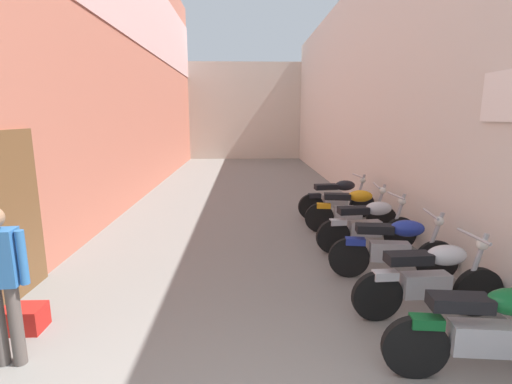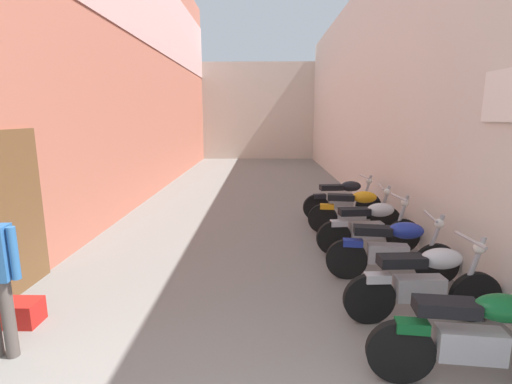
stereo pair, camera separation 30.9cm
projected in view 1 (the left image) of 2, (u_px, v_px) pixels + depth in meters
name	position (u px, v px, depth m)	size (l,w,h in m)	color
ground_plane	(247.00, 211.00, 9.61)	(35.76, 35.76, 0.00)	slate
building_left	(130.00, 59.00, 10.65)	(0.45, 19.76, 7.83)	#B76651
building_right	(357.00, 93.00, 11.07)	(0.45, 19.76, 6.04)	beige
building_far_end	(245.00, 112.00, 21.70)	(9.13, 2.00, 5.24)	beige
motorcycle_nearest	(490.00, 330.00, 3.35)	(1.85, 0.58, 1.04)	black
motorcycle_second	(430.00, 278.00, 4.42)	(1.85, 0.58, 1.04)	black
motorcycle_third	(394.00, 246.00, 5.50)	(1.84, 0.58, 1.04)	black
motorcycle_fourth	(368.00, 224.00, 6.63)	(1.85, 0.58, 1.04)	black
motorcycle_fifth	(351.00, 209.00, 7.69)	(1.84, 0.58, 1.04)	black
motorcycle_sixth	(338.00, 197.00, 8.81)	(1.85, 0.58, 1.04)	black
pedestrian_by_doorway	(0.00, 275.00, 3.50)	(0.52, 0.23, 1.57)	#564C47
plastic_crate	(24.00, 318.00, 4.23)	(0.44, 0.32, 0.28)	red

